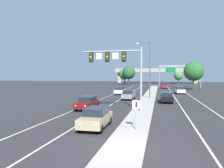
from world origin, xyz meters
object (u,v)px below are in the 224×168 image
median_sign_post (136,110)px  tree_far_left_c (124,74)px  car_oncoming_grey (129,95)px  highway_sign_gantry (180,69)px  tree_far_right_c (194,71)px  car_oncoming_silver (120,91)px  car_receding_white (180,90)px  car_oncoming_darkred (87,103)px  car_oncoming_tan (96,117)px  street_lamp_median (149,66)px  overhead_signal_mast (120,64)px  car_receding_red (164,86)px  tree_far_left_b (129,73)px  car_receding_black (167,97)px  tree_far_right_a (178,76)px

median_sign_post → tree_far_left_c: tree_far_left_c is taller
median_sign_post → car_oncoming_grey: 20.92m
highway_sign_gantry → tree_far_right_c: (3.12, -8.17, -0.91)m
car_oncoming_silver → car_oncoming_grey: bearing=-70.6°
car_oncoming_grey → highway_sign_gantry: size_ratio=0.34×
median_sign_post → car_receding_white: median_sign_post is taller
car_receding_white → car_oncoming_darkred: bearing=-117.2°
car_oncoming_tan → car_receding_white: size_ratio=1.00×
car_receding_white → tree_far_right_c: size_ratio=0.56×
car_oncoming_grey → street_lamp_median: bearing=31.2°
tree_far_right_c → median_sign_post: bearing=-102.7°
highway_sign_gantry → tree_far_right_c: bearing=-69.1°
overhead_signal_mast → car_oncoming_tan: (-0.40, -8.13, -4.67)m
car_oncoming_tan → tree_far_left_c: (-10.22, 76.63, 3.77)m
car_oncoming_tan → car_receding_red: (6.34, 53.89, 0.00)m
car_receding_white → car_oncoming_grey: bearing=-124.9°
tree_far_left_b → tree_far_left_c: bearing=135.1°
car_oncoming_grey → tree_far_left_c: tree_far_left_c is taller
overhead_signal_mast → tree_far_right_c: size_ratio=0.89×
street_lamp_median → tree_far_left_c: size_ratio=1.42×
tree_far_right_c → car_receding_black: bearing=-105.0°
car_receding_red → highway_sign_gantry: size_ratio=0.34×
car_receding_white → highway_sign_gantry: (1.75, 22.64, 5.34)m
car_oncoming_darkred → car_receding_black: same height
car_receding_white → tree_far_left_b: 44.06m
car_receding_white → highway_sign_gantry: 23.32m
street_lamp_median → car_oncoming_silver: bearing=131.9°
street_lamp_median → car_oncoming_silver: (-6.50, 7.25, -4.97)m
car_oncoming_grey → car_receding_black: size_ratio=1.00×
tree_far_left_c → car_oncoming_silver: bearing=-81.9°
overhead_signal_mast → car_receding_red: (5.94, 45.76, -4.67)m
median_sign_post → street_lamp_median: bearing=90.6°
car_receding_white → overhead_signal_mast: bearing=-109.1°
tree_far_left_b → tree_far_right_a: size_ratio=1.34×
highway_sign_gantry → tree_far_left_c: bearing=137.1°
car_oncoming_darkred → tree_far_left_b: 66.11m
car_oncoming_grey → car_receding_white: size_ratio=1.00×
car_oncoming_tan → car_receding_white: same height
tree_far_left_b → street_lamp_median: bearing=-78.1°
car_receding_white → car_receding_red: (-3.08, 19.75, 0.00)m
street_lamp_median → car_receding_red: bearing=83.9°
car_oncoming_tan → tree_far_right_c: (14.29, 48.61, 4.44)m
car_oncoming_grey → car_oncoming_silver: bearing=109.4°
tree_far_right_c → car_oncoming_silver: bearing=-132.9°
car_receding_black → tree_far_right_c: 32.52m
median_sign_post → car_receding_red: (3.11, 54.27, -0.77)m
street_lamp_median → median_sign_post: bearing=-89.4°
overhead_signal_mast → highway_sign_gantry: (10.77, 48.65, 0.68)m
street_lamp_median → car_receding_white: 14.45m
median_sign_post → car_oncoming_darkred: size_ratio=0.49×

